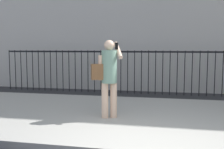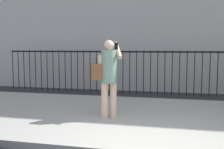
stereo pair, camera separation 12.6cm
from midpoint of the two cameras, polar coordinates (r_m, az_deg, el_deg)
name	(u,v)px [view 2 (the right image)]	position (r m, az deg, el deg)	size (l,w,h in m)	color
sidewalk	(153,119)	(6.34, 9.30, -9.31)	(28.00, 4.40, 0.15)	#9E9B93
iron_fence	(161,67)	(9.84, 10.77, 1.65)	(12.03, 0.04, 1.60)	black
pedestrian_on_phone	(108,73)	(5.91, -0.28, 0.33)	(0.72, 0.58, 1.73)	beige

